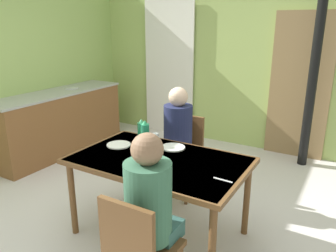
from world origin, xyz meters
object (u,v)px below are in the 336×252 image
Objects in this scene: kitchen_counter at (59,122)px; chair_near_diner at (138,249)px; chair_far_diner at (183,150)px; person_far_diner at (177,129)px; person_near_diner at (149,199)px; water_bottle_green_far at (145,139)px; water_bottle_green_near at (142,133)px; dining_table at (159,166)px.

kitchen_counter is 3.25m from chair_near_diner.
person_far_diner is (-0.00, -0.14, 0.28)m from chair_far_diner.
person_near_diner is 2.45× the size of water_bottle_green_far.
person_far_diner is at bearing 110.12° from chair_near_diner.
water_bottle_green_far is at bearing -47.83° from water_bottle_green_near.
kitchen_counter is at bearing 156.18° from water_bottle_green_far.
chair_near_diner is 1.70m from chair_far_diner.
kitchen_counter is 2.56m from dining_table.
water_bottle_green_far is (0.16, -0.18, 0.03)m from water_bottle_green_near.
kitchen_counter is 6.64× the size of water_bottle_green_far.
person_near_diner is at bearing 110.12° from chair_far_diner.
person_far_diner is (-0.54, 1.48, 0.28)m from chair_near_diner.
person_far_diner is (2.16, -0.32, 0.33)m from kitchen_counter.
chair_near_diner is 3.38× the size of water_bottle_green_near.
chair_near_diner is 1.03m from water_bottle_green_far.
water_bottle_green_far is at bearing 121.14° from chair_near_diner.
chair_near_diner is at bearing 108.54° from chair_far_diner.
chair_near_diner is at bearing -90.00° from person_near_diner.
water_bottle_green_near is at bearing 76.43° from person_far_diner.
person_near_diner is at bearing -62.61° from dining_table.
person_near_diner reaches higher than water_bottle_green_far.
dining_table is 4.70× the size of water_bottle_green_far.
person_near_diner is 1.09m from water_bottle_green_near.
chair_far_diner is at bearing 93.36° from water_bottle_green_far.
dining_table is at bearing 117.39° from person_near_diner.
chair_far_diner is 1.13× the size of person_near_diner.
person_far_diner reaches higher than water_bottle_green_far.
kitchen_counter is 3.19m from person_near_diner.
person_near_diner reaches higher than dining_table.
dining_table is at bearing 106.11° from person_far_diner.
water_bottle_green_near reaches higher than dining_table.
water_bottle_green_near is (-0.12, -0.62, 0.36)m from chair_far_diner.
chair_near_diner is 1.13× the size of person_far_diner.
water_bottle_green_near reaches higher than kitchen_counter.
kitchen_counter is at bearing 157.27° from dining_table.
chair_near_diner is 1.60m from person_far_diner.
water_bottle_green_near reaches higher than chair_near_diner.
dining_table is 0.90m from chair_near_diner.
chair_far_diner is 1.13× the size of person_far_diner.
chair_near_diner is at bearing -58.86° from water_bottle_green_far.
kitchen_counter is 2.40× the size of chair_near_diner.
chair_near_diner is 1.00× the size of chair_far_diner.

